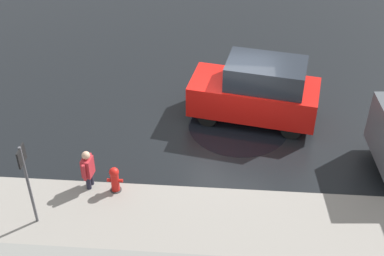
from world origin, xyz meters
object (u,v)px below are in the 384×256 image
(pedestrian, at_px, (88,168))
(sign_post, at_px, (26,175))
(fire_hydrant, at_px, (115,180))
(moving_hatchback, at_px, (257,91))

(pedestrian, bearing_deg, sign_post, 52.48)
(fire_hydrant, distance_m, sign_post, 2.46)
(moving_hatchback, xyz_separation_m, pedestrian, (4.48, 3.54, -0.34))
(moving_hatchback, relative_size, pedestrian, 3.39)
(moving_hatchback, relative_size, sign_post, 1.72)
(moving_hatchback, height_order, fire_hydrant, moving_hatchback)
(pedestrian, height_order, sign_post, sign_post)
(moving_hatchback, distance_m, fire_hydrant, 5.28)
(pedestrian, distance_m, sign_post, 1.93)
(moving_hatchback, bearing_deg, fire_hydrant, 44.08)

